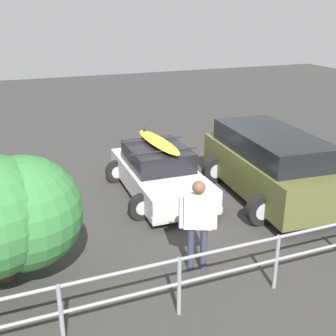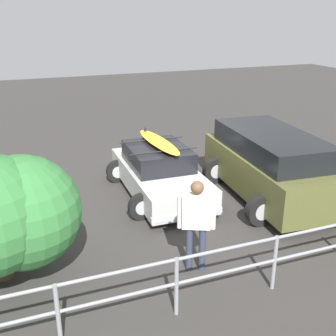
# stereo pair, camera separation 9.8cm
# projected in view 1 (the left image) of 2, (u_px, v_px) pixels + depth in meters

# --- Properties ---
(ground_plane) EXTENTS (44.00, 44.00, 0.02)m
(ground_plane) POSITION_uv_depth(u_px,v_px,m) (180.00, 193.00, 11.30)
(ground_plane) COLOR #383533
(ground_plane) RESTS_ON ground
(sedan_car) EXTENTS (2.41, 3.97, 1.56)m
(sedan_car) POSITION_uv_depth(u_px,v_px,m) (159.00, 172.00, 11.07)
(sedan_car) COLOR silver
(sedan_car) RESTS_ON ground
(suv_car) EXTENTS (2.76, 4.65, 1.75)m
(suv_car) POSITION_uv_depth(u_px,v_px,m) (269.00, 164.00, 10.79)
(suv_car) COLOR brown
(suv_car) RESTS_ON ground
(person_bystander) EXTENTS (0.64, 0.41, 1.80)m
(person_bystander) POSITION_uv_depth(u_px,v_px,m) (198.00, 218.00, 7.62)
(person_bystander) COLOR #33384C
(person_bystander) RESTS_ON ground
(railing_fence) EXTENTS (9.23, 0.11, 1.05)m
(railing_fence) POSITION_uv_depth(u_px,v_px,m) (230.00, 265.00, 6.90)
(railing_fence) COLOR gray
(railing_fence) RESTS_ON ground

